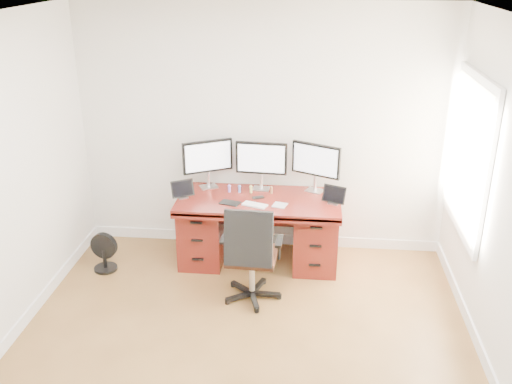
# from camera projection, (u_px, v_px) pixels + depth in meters

# --- Properties ---
(ground) EXTENTS (4.50, 4.50, 0.00)m
(ground) POSITION_uv_depth(u_px,v_px,m) (237.00, 372.00, 4.58)
(ground) COLOR brown
(ground) RESTS_ON ground
(back_wall) EXTENTS (4.00, 0.10, 2.70)m
(back_wall) POSITION_uv_depth(u_px,v_px,m) (263.00, 131.00, 6.13)
(back_wall) COLOR white
(back_wall) RESTS_ON ground
(desk) EXTENTS (1.70, 0.80, 0.75)m
(desk) POSITION_uv_depth(u_px,v_px,m) (259.00, 227.00, 6.11)
(desk) COLOR #5A1712
(desk) RESTS_ON ground
(office_chair) EXTENTS (0.58, 0.56, 1.01)m
(office_chair) POSITION_uv_depth(u_px,v_px,m) (251.00, 270.00, 5.42)
(office_chair) COLOR black
(office_chair) RESTS_ON ground
(floor_fan) EXTENTS (0.29, 0.24, 0.42)m
(floor_fan) POSITION_uv_depth(u_px,v_px,m) (104.00, 253.00, 6.00)
(floor_fan) COLOR black
(floor_fan) RESTS_ON ground
(monitor_left) EXTENTS (0.50, 0.29, 0.53)m
(monitor_left) POSITION_uv_depth(u_px,v_px,m) (208.00, 158.00, 6.12)
(monitor_left) COLOR silver
(monitor_left) RESTS_ON desk
(monitor_center) EXTENTS (0.55, 0.15, 0.53)m
(monitor_center) POSITION_uv_depth(u_px,v_px,m) (261.00, 160.00, 6.06)
(monitor_center) COLOR silver
(monitor_center) RESTS_ON desk
(monitor_right) EXTENTS (0.51, 0.27, 0.53)m
(monitor_right) POSITION_uv_depth(u_px,v_px,m) (316.00, 162.00, 6.01)
(monitor_right) COLOR silver
(monitor_right) RESTS_ON desk
(tablet_left) EXTENTS (0.24, 0.18, 0.19)m
(tablet_left) POSITION_uv_depth(u_px,v_px,m) (182.00, 190.00, 5.94)
(tablet_left) COLOR silver
(tablet_left) RESTS_ON desk
(tablet_right) EXTENTS (0.25, 0.16, 0.19)m
(tablet_right) POSITION_uv_depth(u_px,v_px,m) (334.00, 196.00, 5.80)
(tablet_right) COLOR silver
(tablet_right) RESTS_ON desk
(keyboard) EXTENTS (0.27, 0.19, 0.01)m
(keyboard) POSITION_uv_depth(u_px,v_px,m) (255.00, 205.00, 5.78)
(keyboard) COLOR white
(keyboard) RESTS_ON desk
(trackpad) EXTENTS (0.16, 0.16, 0.01)m
(trackpad) POSITION_uv_depth(u_px,v_px,m) (280.00, 205.00, 5.78)
(trackpad) COLOR #BABDC2
(trackpad) RESTS_ON desk
(drawing_tablet) EXTENTS (0.23, 0.18, 0.01)m
(drawing_tablet) POSITION_uv_depth(u_px,v_px,m) (230.00, 203.00, 5.83)
(drawing_tablet) COLOR black
(drawing_tablet) RESTS_ON desk
(phone) EXTENTS (0.13, 0.10, 0.01)m
(phone) POSITION_uv_depth(u_px,v_px,m) (258.00, 197.00, 5.96)
(phone) COLOR black
(phone) RESTS_ON desk
(figurine_purple) EXTENTS (0.03, 0.03, 0.09)m
(figurine_purple) POSITION_uv_depth(u_px,v_px,m) (229.00, 188.00, 6.10)
(figurine_purple) COLOR #936EDD
(figurine_purple) RESTS_ON desk
(figurine_blue) EXTENTS (0.03, 0.03, 0.09)m
(figurine_blue) POSITION_uv_depth(u_px,v_px,m) (240.00, 188.00, 6.09)
(figurine_blue) COLOR #627DD9
(figurine_blue) RESTS_ON desk
(figurine_yellow) EXTENTS (0.03, 0.03, 0.09)m
(figurine_yellow) POSITION_uv_depth(u_px,v_px,m) (251.00, 189.00, 6.08)
(figurine_yellow) COLOR #E6E373
(figurine_yellow) RESTS_ON desk
(figurine_brown) EXTENTS (0.03, 0.03, 0.09)m
(figurine_brown) POSITION_uv_depth(u_px,v_px,m) (271.00, 189.00, 6.06)
(figurine_brown) COLOR brown
(figurine_brown) RESTS_ON desk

